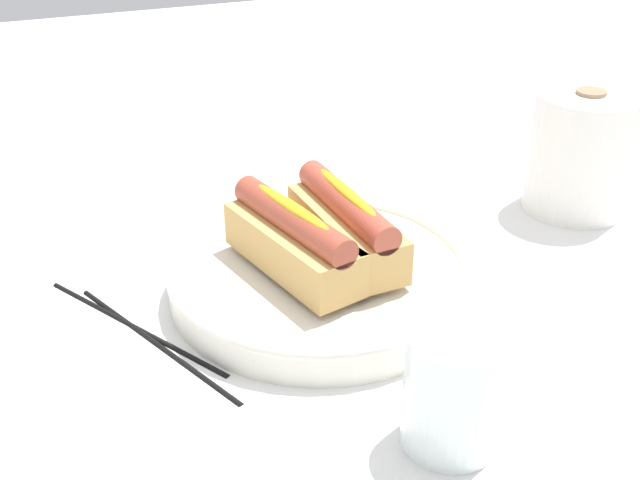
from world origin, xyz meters
The scene contains 8 objects.
ground_plane centered at (0.00, 0.00, 0.00)m, with size 2.40×2.40×0.00m, color white.
serving_bowl centered at (-0.01, 0.02, 0.02)m, with size 0.27×0.27×0.04m.
hotdog_front centered at (-0.01, -0.01, 0.06)m, with size 0.16×0.08×0.06m.
hotdog_back centered at (-0.02, 0.05, 0.06)m, with size 0.15×0.06×0.06m.
water_glass centered at (0.20, 0.03, 0.04)m, with size 0.07×0.07×0.09m.
paper_towel_roll centered at (-0.07, 0.34, 0.07)m, with size 0.11×0.11×0.13m.
chopstick_near centered at (0.01, -0.14, 0.00)m, with size 0.01×0.01×0.22m, color black.
chopstick_far centered at (-0.02, -0.15, 0.00)m, with size 0.01×0.01×0.22m, color black.
Camera 1 is at (0.56, -0.21, 0.39)m, focal length 44.74 mm.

